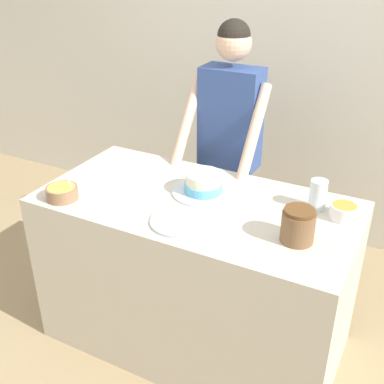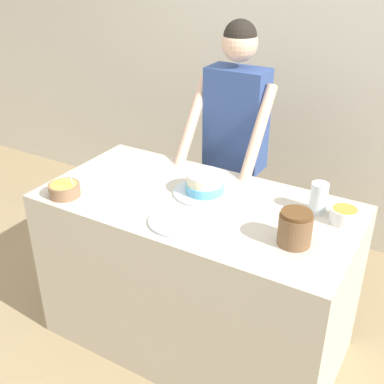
{
  "view_description": "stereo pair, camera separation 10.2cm",
  "coord_description": "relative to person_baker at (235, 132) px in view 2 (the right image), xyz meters",
  "views": [
    {
      "loc": [
        0.95,
        -1.47,
        2.06
      ],
      "look_at": [
        -0.0,
        0.36,
        0.97
      ],
      "focal_mm": 45.0,
      "sensor_mm": 36.0,
      "label": 1
    },
    {
      "loc": [
        1.04,
        -1.42,
        2.06
      ],
      "look_at": [
        -0.0,
        0.36,
        0.97
      ],
      "focal_mm": 45.0,
      "sensor_mm": 36.0,
      "label": 2
    }
  ],
  "objects": [
    {
      "name": "person_baker",
      "position": [
        0.0,
        0.0,
        0.0
      ],
      "size": [
        0.48,
        0.46,
        1.68
      ],
      "color": "#2D2D38",
      "rests_on": "ground_plane"
    },
    {
      "name": "drinking_glass",
      "position": [
        0.66,
        -0.45,
        -0.06
      ],
      "size": [
        0.08,
        0.08,
        0.15
      ],
      "color": "silver",
      "rests_on": "counter"
    },
    {
      "name": "counter",
      "position": [
        0.11,
        -0.65,
        -0.58
      ],
      "size": [
        1.59,
        0.8,
        0.91
      ],
      "color": "beige",
      "rests_on": "ground_plane"
    },
    {
      "name": "ceramic_plate",
      "position": [
        0.14,
        -0.87,
        -0.13
      ],
      "size": [
        0.27,
        0.27,
        0.01
      ],
      "color": "silver",
      "rests_on": "counter"
    },
    {
      "name": "wall_back",
      "position": [
        0.11,
        0.81,
        0.26
      ],
      "size": [
        10.0,
        0.05,
        2.6
      ],
      "color": "silver",
      "rests_on": "ground_plane"
    },
    {
      "name": "frosting_bowl_yellow",
      "position": [
        -0.5,
        -0.94,
        -0.09
      ],
      "size": [
        0.16,
        0.16,
        0.16
      ],
      "color": "#936B4C",
      "rests_on": "counter"
    },
    {
      "name": "stoneware_jar",
      "position": [
        0.65,
        -0.77,
        -0.05
      ],
      "size": [
        0.14,
        0.14,
        0.16
      ],
      "color": "brown",
      "rests_on": "counter"
    },
    {
      "name": "frosting_bowl_orange",
      "position": [
        0.79,
        -0.48,
        -0.09
      ],
      "size": [
        0.13,
        0.13,
        0.07
      ],
      "color": "white",
      "rests_on": "counter"
    },
    {
      "name": "cake",
      "position": [
        0.1,
        -0.56,
        -0.08
      ],
      "size": [
        0.32,
        0.32,
        0.11
      ],
      "color": "silver",
      "rests_on": "counter"
    }
  ]
}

